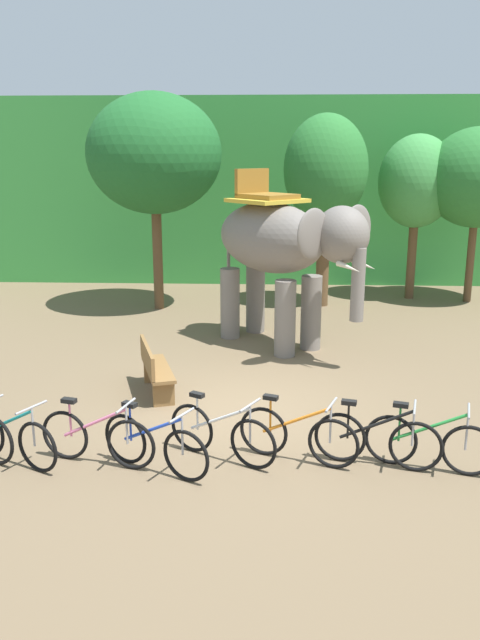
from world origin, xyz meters
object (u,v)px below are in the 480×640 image
tree_far_left (417,182)px  elephant (281,246)px  tree_center_right (478,178)px  bike_pink (97,438)px  bike_blue (154,445)px  bike_green (429,443)px  wooden_bench (154,368)px  bike_teal (11,437)px  tree_center (326,171)px  bike_black (377,440)px  tree_center_left (154,154)px  bike_white (221,434)px  bike_orange (297,435)px

tree_far_left → elephant: (-3.87, -4.94, -1.11)m
tree_center_right → elephant: (-5.42, -4.57, -1.24)m
bike_pink → bike_blue: size_ratio=1.09×
bike_green → wooden_bench: 4.88m
wooden_bench → bike_teal: bearing=-119.4°
tree_center → tree_far_left: 2.84m
bike_blue → wooden_bench: 2.87m
tree_far_left → bike_black: (-2.66, -10.43, -2.92)m
tree_center_right → bike_green: tree_center_right is taller
tree_center_left → bike_teal: (-0.53, -8.98, -3.69)m
tree_center_right → bike_teal: bearing=-132.0°
tree_far_left → bike_pink: size_ratio=2.78×
tree_center_right → bike_black: bearing=-112.7°
bike_blue → bike_black: 2.97m
tree_center_right → bike_black: tree_center_right is taller
tree_center_left → bike_black: size_ratio=3.37×
bike_white → bike_orange: bearing=-0.2°
bike_pink → elephant: bearing=65.4°
elephant → bike_black: bearing=-77.6°
bike_blue → tree_far_left: bearing=62.3°
bike_teal → bike_pink: 1.18m
tree_center_left → bike_teal: 9.73m
bike_blue → bike_green: same height
bike_green → tree_far_left: bearing=79.3°
tree_center → wooden_bench: size_ratio=3.29×
bike_white → bike_green: (2.77, -0.17, 0.00)m
elephant → wooden_bench: 4.09m
bike_teal → bike_white: 2.86m
tree_center → wooden_bench: (-3.48, -6.88, -3.16)m
tree_center_right → wooden_bench: size_ratio=3.09×
wooden_bench → elephant: bearing=52.8°
bike_pink → bike_white: bearing=6.7°
bike_teal → tree_center_right: bearing=48.0°
tree_center → bike_white: tree_center is taller
elephant → bike_pink: (-2.56, -5.59, -1.82)m
tree_center_right → elephant: tree_center_right is taller
elephant → bike_white: 5.76m
tree_center_left → bike_orange: 10.09m
bike_green → bike_orange: bearing=174.5°
elephant → bike_green: size_ratio=2.29×
bike_white → wooden_bench: bike_white is taller
bike_black → wooden_bench: (-3.45, 2.54, 0.09)m
bike_green → wooden_bench: size_ratio=1.06×
bike_blue → bike_white: same height
bike_orange → wooden_bench: (-2.39, 2.45, 0.09)m
tree_center_left → bike_blue: size_ratio=3.66×
bike_teal → wooden_bench: bearing=60.6°
elephant → bike_black: (1.21, -5.49, -1.82)m
bike_white → bike_orange: same height
bike_blue → bike_orange: 1.93m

